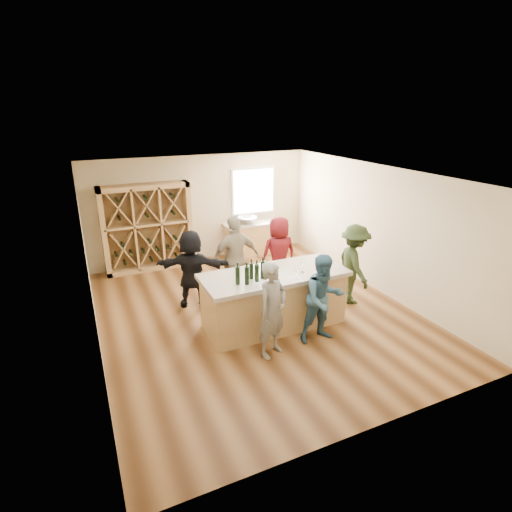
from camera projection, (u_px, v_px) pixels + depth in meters
name	position (u px, v px, depth m)	size (l,w,h in m)	color
floor	(256.00, 314.00, 8.20)	(6.00, 7.00, 0.10)	brown
ceiling	(256.00, 172.00, 7.18)	(6.00, 7.00, 0.10)	white
wall_back	(201.00, 208.00, 10.72)	(6.00, 0.10, 2.80)	beige
wall_front	(381.00, 340.00, 4.67)	(6.00, 0.10, 2.80)	beige
wall_left	(86.00, 274.00, 6.51)	(0.10, 7.00, 2.80)	beige
wall_right	(380.00, 229.00, 8.87)	(0.10, 7.00, 2.80)	beige
window_frame	(253.00, 191.00, 11.10)	(1.30, 0.06, 1.30)	white
window_pane	(254.00, 191.00, 11.08)	(1.18, 0.01, 1.18)	white
wine_rack	(147.00, 228.00, 10.00)	(2.20, 0.45, 2.20)	tan
back_counter_base	(254.00, 239.00, 11.30)	(1.60, 0.58, 0.86)	tan
back_counter_top	(254.00, 224.00, 11.14)	(1.70, 0.62, 0.06)	#AC9E8D
sink	(247.00, 220.00, 11.02)	(0.54, 0.54, 0.19)	silver
faucet	(245.00, 217.00, 11.15)	(0.02, 0.02, 0.30)	silver
tasting_counter_base	(274.00, 301.00, 7.56)	(2.60, 1.00, 1.00)	tan
tasting_counter_top	(274.00, 275.00, 7.37)	(2.72, 1.12, 0.08)	#AC9E8D
wine_bottle_a	(238.00, 276.00, 6.83)	(0.08, 0.08, 0.33)	black
wine_bottle_b	(247.00, 276.00, 6.83)	(0.08, 0.08, 0.33)	black
wine_bottle_c	(251.00, 271.00, 7.06)	(0.07, 0.07, 0.30)	black
wine_bottle_d	(257.00, 273.00, 6.94)	(0.08, 0.08, 0.32)	black
wine_bottle_e	(263.00, 270.00, 7.07)	(0.08, 0.08, 0.33)	black
wine_glass_a	(266.00, 280.00, 6.84)	(0.07, 0.07, 0.18)	white
wine_glass_b	(297.00, 275.00, 7.03)	(0.08, 0.08, 0.20)	white
wine_glass_c	(319.00, 271.00, 7.19)	(0.07, 0.07, 0.19)	white
wine_glass_d	(302.00, 268.00, 7.35)	(0.07, 0.07, 0.19)	white
wine_glass_e	(325.00, 265.00, 7.46)	(0.07, 0.07, 0.20)	white
tasting_menu_a	(263.00, 284.00, 6.90)	(0.23, 0.32, 0.00)	white
tasting_menu_b	(295.00, 279.00, 7.11)	(0.24, 0.33, 0.00)	white
tasting_menu_c	(323.00, 273.00, 7.36)	(0.21, 0.29, 0.00)	white
person_near_left	(272.00, 310.00, 6.54)	(0.61, 0.44, 1.66)	slate
person_near_right	(323.00, 299.00, 6.96)	(0.79, 0.43, 1.62)	#335972
person_server	(354.00, 264.00, 8.36)	(1.11, 0.51, 1.71)	#263319
person_far_mid	(235.00, 259.00, 8.48)	(1.08, 0.56, 1.85)	gray
person_far_right	(279.00, 254.00, 8.95)	(0.84, 0.54, 1.71)	#590F14
person_far_left	(192.00, 269.00, 8.20)	(1.53, 0.55, 1.65)	black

